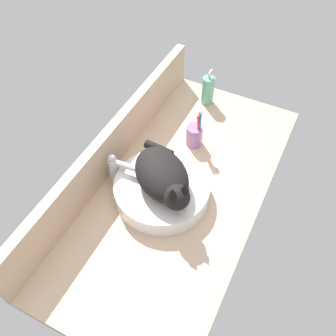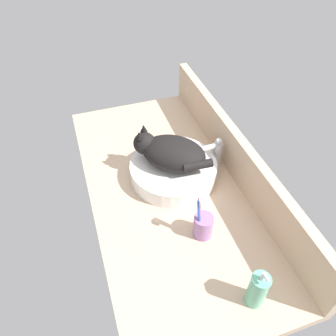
# 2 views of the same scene
# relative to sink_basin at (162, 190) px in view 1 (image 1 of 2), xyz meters

# --- Properties ---
(ground_plane) EXTENTS (1.23, 0.60, 0.04)m
(ground_plane) POSITION_rel_sink_basin_xyz_m (0.05, -0.04, -0.05)
(ground_plane) COLOR tan
(backsplash_panel) EXTENTS (1.23, 0.04, 0.18)m
(backsplash_panel) POSITION_rel_sink_basin_xyz_m (0.05, 0.24, 0.06)
(backsplash_panel) COLOR #CCAD8C
(backsplash_panel) RESTS_ON ground_plane
(sink_basin) EXTENTS (0.34, 0.34, 0.07)m
(sink_basin) POSITION_rel_sink_basin_xyz_m (0.00, 0.00, 0.00)
(sink_basin) COLOR white
(sink_basin) RESTS_ON ground_plane
(cat) EXTENTS (0.29, 0.30, 0.14)m
(cat) POSITION_rel_sink_basin_xyz_m (-0.01, -0.01, 0.09)
(cat) COLOR black
(cat) RESTS_ON sink_basin
(faucet) EXTENTS (0.04, 0.12, 0.14)m
(faucet) POSITION_rel_sink_basin_xyz_m (-0.01, 0.18, 0.04)
(faucet) COLOR silver
(faucet) RESTS_ON ground_plane
(soap_dispenser) EXTENTS (0.05, 0.05, 0.17)m
(soap_dispenser) POSITION_rel_sink_basin_xyz_m (0.56, 0.06, 0.03)
(soap_dispenser) COLOR #60B793
(soap_dispenser) RESTS_ON ground_plane
(toothbrush_cup) EXTENTS (0.07, 0.07, 0.19)m
(toothbrush_cup) POSITION_rel_sink_basin_xyz_m (0.30, 0.00, 0.01)
(toothbrush_cup) COLOR #996BA8
(toothbrush_cup) RESTS_ON ground_plane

